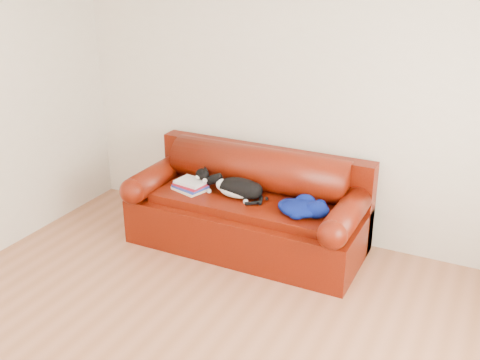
{
  "coord_description": "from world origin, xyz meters",
  "views": [
    {
      "loc": [
        1.69,
        -2.64,
        2.56
      ],
      "look_at": [
        -0.28,
        1.35,
        0.71
      ],
      "focal_mm": 42.0,
      "sensor_mm": 36.0,
      "label": 1
    }
  ],
  "objects_px": {
    "cat": "(239,188)",
    "blanket": "(302,207)",
    "sofa_base": "(247,222)",
    "book_stack": "(191,185)"
  },
  "relations": [
    {
      "from": "book_stack",
      "to": "blanket",
      "type": "height_order",
      "value": "blanket"
    },
    {
      "from": "book_stack",
      "to": "blanket",
      "type": "relative_size",
      "value": 0.66
    },
    {
      "from": "sofa_base",
      "to": "cat",
      "type": "relative_size",
      "value": 3.48
    },
    {
      "from": "book_stack",
      "to": "cat",
      "type": "xyz_separation_m",
      "value": [
        0.46,
        0.06,
        0.04
      ]
    },
    {
      "from": "cat",
      "to": "blanket",
      "type": "height_order",
      "value": "cat"
    },
    {
      "from": "book_stack",
      "to": "sofa_base",
      "type": "bearing_deg",
      "value": 11.46
    },
    {
      "from": "sofa_base",
      "to": "book_stack",
      "type": "distance_m",
      "value": 0.62
    },
    {
      "from": "cat",
      "to": "book_stack",
      "type": "bearing_deg",
      "value": -168.48
    },
    {
      "from": "sofa_base",
      "to": "blanket",
      "type": "bearing_deg",
      "value": -10.78
    },
    {
      "from": "sofa_base",
      "to": "cat",
      "type": "height_order",
      "value": "cat"
    }
  ]
}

